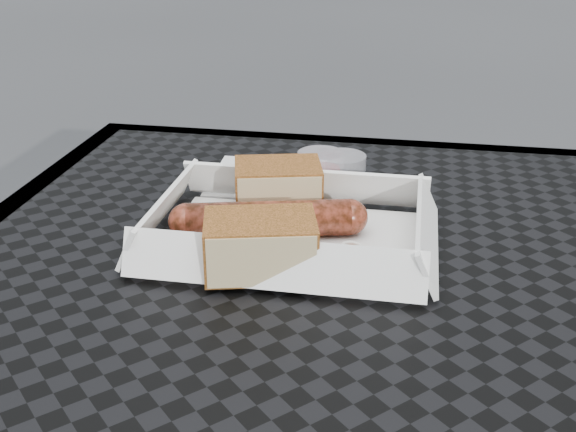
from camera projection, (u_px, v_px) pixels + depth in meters
name	position (u px, v px, depth m)	size (l,w,h in m)	color
patio_table	(393.00, 390.00, 0.57)	(0.80, 0.80, 0.74)	black
food_tray	(290.00, 240.00, 0.64)	(0.22, 0.15, 0.00)	white
bratwurst	(269.00, 219.00, 0.63)	(0.17, 0.07, 0.03)	maroon
bread_near	(278.00, 189.00, 0.67)	(0.08, 0.06, 0.05)	brown
bread_far	(260.00, 245.00, 0.58)	(0.09, 0.06, 0.05)	brown
veg_garnish	(341.00, 258.00, 0.60)	(0.03, 0.03, 0.00)	#DD4209
napkin	(268.00, 178.00, 0.78)	(0.12, 0.12, 0.00)	white
condiment_cup_sauce	(321.00, 166.00, 0.77)	(0.05, 0.05, 0.03)	maroon
condiment_cup_empty	(342.00, 169.00, 0.76)	(0.05, 0.05, 0.03)	silver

